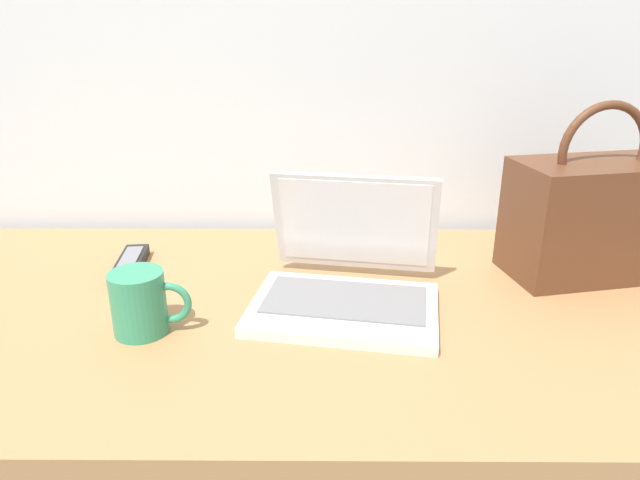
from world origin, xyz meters
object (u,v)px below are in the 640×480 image
at_px(remote_control_near, 130,264).
at_px(handbag, 592,216).
at_px(laptop, 348,278).
at_px(coffee_mug, 141,303).

distance_m(remote_control_near, handbag, 0.89).
bearing_deg(laptop, coffee_mug, -161.73).
height_order(coffee_mug, remote_control_near, coffee_mug).
relative_size(coffee_mug, remote_control_near, 0.76).
distance_m(laptop, handbag, 0.49).
bearing_deg(remote_control_near, laptop, -17.63).
distance_m(laptop, remote_control_near, 0.45).
xyz_separation_m(coffee_mug, handbag, (0.79, 0.23, 0.07)).
relative_size(laptop, coffee_mug, 2.78).
bearing_deg(handbag, remote_control_near, 179.48).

